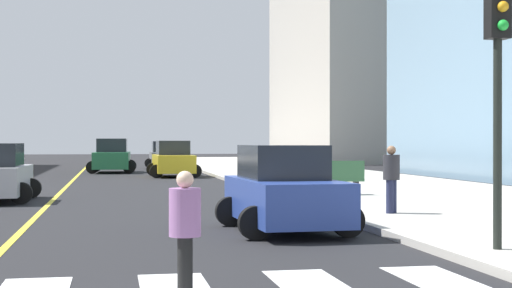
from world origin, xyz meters
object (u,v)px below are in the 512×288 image
(car_yellow_seventh, at_px, (173,160))
(pedestrian_waiting_east, at_px, (391,176))
(car_gray_nearest, at_px, (164,156))
(car_green_third, at_px, (112,157))
(park_bench, at_px, (336,178))
(traffic_light_near_corner, at_px, (498,57))
(pedestrian_crossing, at_px, (185,229))
(car_blue_fourth, at_px, (285,191))

(car_yellow_seventh, height_order, pedestrian_waiting_east, car_yellow_seventh)
(car_gray_nearest, bearing_deg, car_green_third, 61.19)
(pedestrian_waiting_east, bearing_deg, park_bench, -139.86)
(traffic_light_near_corner, bearing_deg, car_green_third, -80.28)
(car_green_third, relative_size, pedestrian_crossing, 3.02)
(car_gray_nearest, height_order, park_bench, car_gray_nearest)
(car_green_third, relative_size, pedestrian_waiting_east, 2.85)
(car_green_third, distance_m, traffic_light_near_corner, 36.85)
(park_bench, bearing_deg, car_yellow_seventh, 17.53)
(car_green_third, height_order, pedestrian_crossing, car_green_third)
(car_gray_nearest, height_order, traffic_light_near_corner, traffic_light_near_corner)
(traffic_light_near_corner, relative_size, pedestrian_waiting_east, 2.68)
(car_gray_nearest, bearing_deg, traffic_light_near_corner, 93.96)
(pedestrian_crossing, bearing_deg, car_yellow_seventh, -2.15)
(car_green_third, xyz_separation_m, traffic_light_near_corner, (6.21, -36.25, 2.31))
(car_gray_nearest, xyz_separation_m, pedestrian_waiting_east, (3.17, -36.24, 0.17))
(car_yellow_seventh, xyz_separation_m, park_bench, (4.03, -17.22, -0.21))
(car_green_third, xyz_separation_m, pedestrian_waiting_east, (6.74, -29.86, 0.10))
(car_gray_nearest, distance_m, traffic_light_near_corner, 42.77)
(park_bench, bearing_deg, car_green_third, 21.63)
(car_green_third, xyz_separation_m, pedestrian_crossing, (0.89, -38.67, -0.11))
(park_bench, distance_m, pedestrian_waiting_east, 6.56)
(park_bench, height_order, pedestrian_waiting_east, pedestrian_waiting_east)
(car_blue_fourth, distance_m, car_yellow_seventh, 25.75)
(car_yellow_seventh, bearing_deg, car_green_third, -63.49)
(car_gray_nearest, distance_m, car_yellow_seventh, 12.49)
(car_green_third, xyz_separation_m, car_blue_fourth, (3.62, -31.85, -0.11))
(car_green_third, distance_m, car_yellow_seventh, 6.91)
(car_green_third, bearing_deg, pedestrian_waiting_east, 105.43)
(car_blue_fourth, bearing_deg, car_green_third, -86.01)
(car_green_third, bearing_deg, car_gray_nearest, -116.53)
(car_yellow_seventh, bearing_deg, traffic_light_near_corner, 94.34)
(car_blue_fourth, xyz_separation_m, car_yellow_seventh, (-0.40, 25.74, 0.05))
(car_blue_fourth, bearing_deg, park_bench, -115.59)
(car_green_third, height_order, park_bench, car_green_third)
(pedestrian_crossing, xyz_separation_m, pedestrian_waiting_east, (5.86, 8.81, 0.20))
(pedestrian_crossing, bearing_deg, car_green_third, 3.27)
(car_blue_fourth, xyz_separation_m, traffic_light_near_corner, (2.59, -4.39, 2.42))
(traffic_light_near_corner, relative_size, park_bench, 2.41)
(pedestrian_crossing, bearing_deg, pedestrian_waiting_east, -31.66)
(traffic_light_near_corner, xyz_separation_m, pedestrian_waiting_east, (0.53, 6.39, -2.22))
(park_bench, relative_size, pedestrian_waiting_east, 1.11)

